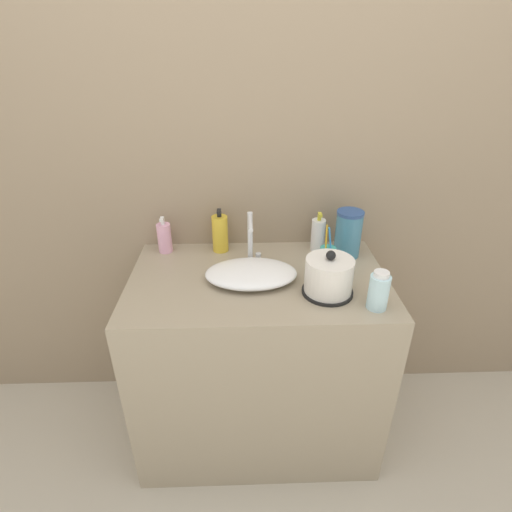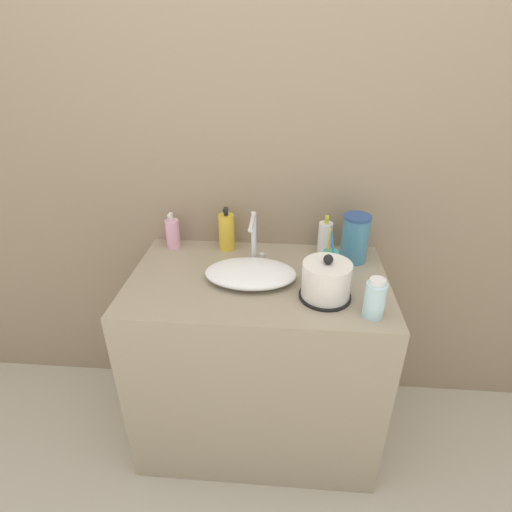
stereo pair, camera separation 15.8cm
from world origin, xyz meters
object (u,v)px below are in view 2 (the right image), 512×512
(faucet, at_px, (254,236))
(mouthwash_bottle, at_px, (325,238))
(water_pitcher, at_px, (355,238))
(lotion_bottle, at_px, (227,232))
(shampoo_bottle, at_px, (375,299))
(hand_cream_bottle, at_px, (173,233))
(toothbrush_cup, at_px, (330,262))
(electric_kettle, at_px, (326,282))

(faucet, height_order, mouthwash_bottle, faucet)
(mouthwash_bottle, bearing_deg, water_pitcher, -24.54)
(lotion_bottle, xyz_separation_m, shampoo_bottle, (0.58, -0.47, -0.01))
(water_pitcher, bearing_deg, hand_cream_bottle, 175.55)
(toothbrush_cup, distance_m, lotion_bottle, 0.49)
(faucet, relative_size, water_pitcher, 1.10)
(toothbrush_cup, relative_size, water_pitcher, 0.97)
(shampoo_bottle, relative_size, mouthwash_bottle, 0.81)
(electric_kettle, xyz_separation_m, mouthwash_bottle, (0.02, 0.36, 0.01))
(lotion_bottle, relative_size, water_pitcher, 0.97)
(electric_kettle, bearing_deg, lotion_bottle, 138.94)
(mouthwash_bottle, bearing_deg, electric_kettle, -93.32)
(hand_cream_bottle, bearing_deg, water_pitcher, -4.45)
(toothbrush_cup, distance_m, water_pitcher, 0.18)
(mouthwash_bottle, height_order, hand_cream_bottle, mouthwash_bottle)
(shampoo_bottle, xyz_separation_m, water_pitcher, (-0.02, 0.40, 0.03))
(water_pitcher, bearing_deg, mouthwash_bottle, 155.46)
(hand_cream_bottle, relative_size, water_pitcher, 0.81)
(faucet, xyz_separation_m, lotion_bottle, (-0.14, 0.13, -0.05))
(mouthwash_bottle, distance_m, hand_cream_bottle, 0.70)
(electric_kettle, distance_m, lotion_bottle, 0.56)
(electric_kettle, relative_size, hand_cream_bottle, 1.15)
(electric_kettle, distance_m, water_pitcher, 0.34)
(electric_kettle, xyz_separation_m, toothbrush_cup, (0.03, 0.17, -0.01))
(toothbrush_cup, height_order, shampoo_bottle, toothbrush_cup)
(faucet, distance_m, electric_kettle, 0.37)
(mouthwash_bottle, bearing_deg, hand_cream_bottle, 179.34)
(lotion_bottle, relative_size, shampoo_bottle, 1.36)
(electric_kettle, relative_size, shampoo_bottle, 1.31)
(electric_kettle, xyz_separation_m, shampoo_bottle, (0.16, -0.10, 0.00))
(toothbrush_cup, xyz_separation_m, water_pitcher, (0.11, 0.13, 0.05))
(faucet, xyz_separation_m, water_pitcher, (0.43, 0.07, -0.03))
(toothbrush_cup, height_order, lotion_bottle, same)
(shampoo_bottle, relative_size, water_pitcher, 0.71)
(lotion_bottle, bearing_deg, water_pitcher, -6.61)
(electric_kettle, bearing_deg, mouthwash_bottle, 86.68)
(water_pitcher, bearing_deg, faucet, -170.83)
(faucet, height_order, toothbrush_cup, faucet)
(faucet, distance_m, water_pitcher, 0.43)
(hand_cream_bottle, bearing_deg, lotion_bottle, 0.45)
(faucet, height_order, lotion_bottle, faucet)
(electric_kettle, height_order, lotion_bottle, lotion_bottle)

